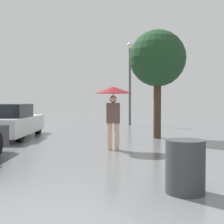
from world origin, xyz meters
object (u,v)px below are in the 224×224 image
trash_bin (185,166)px  tree (158,59)px  pedestrian (113,99)px  street_lamp (130,71)px  parked_car_farthest (7,122)px

trash_bin → tree: bearing=85.6°
pedestrian → street_lamp: (0.93, 9.03, 1.59)m
pedestrian → tree: tree is taller
parked_car_farthest → tree: (5.53, -0.06, 2.30)m
pedestrian → parked_car_farthest: 4.90m
parked_car_farthest → trash_bin: (5.01, -6.86, -0.19)m
parked_car_farthest → street_lamp: (4.85, 6.22, 2.44)m
tree → trash_bin: 7.26m
tree → street_lamp: size_ratio=0.85×
street_lamp → trash_bin: street_lamp is taller
pedestrian → street_lamp: street_lamp is taller
parked_car_farthest → tree: size_ratio=1.01×
pedestrian → street_lamp: bearing=84.1°
parked_car_farthest → tree: 5.99m
pedestrian → parked_car_farthest: bearing=144.4°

